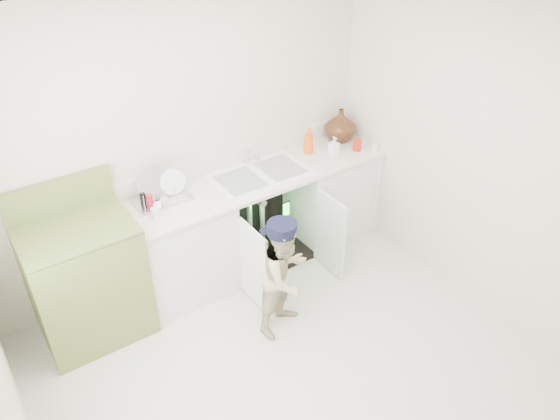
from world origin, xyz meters
The scene contains 5 objects.
ground centered at (0.00, 0.00, 0.00)m, with size 3.50×3.50×0.00m, color beige.
room_shell centered at (0.00, 0.00, 1.25)m, with size 6.00×5.50×1.26m.
counter_run centered at (0.58, 1.21, 0.47)m, with size 2.44×1.02×1.22m.
avocado_stove centered at (-1.06, 1.18, 0.52)m, with size 0.81×0.65×1.25m.
repair_worker centered at (0.23, 0.36, 0.51)m, with size 0.68×0.77×1.01m.
Camera 1 is at (-1.63, -2.28, 3.28)m, focal length 35.00 mm.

